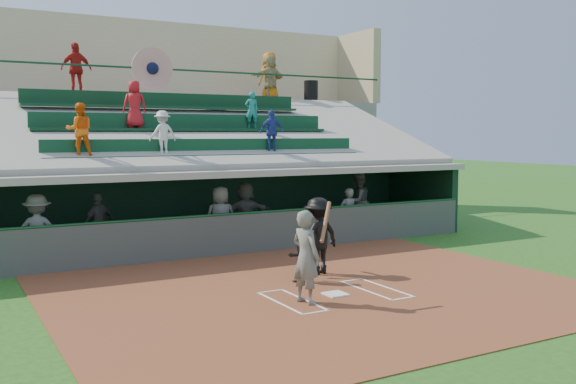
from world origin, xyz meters
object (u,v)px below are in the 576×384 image
home_plate (335,294)px  catcher (299,256)px  batter_at_plate (306,256)px  trash_bin (311,91)px

home_plate → catcher: catcher is taller
batter_at_plate → trash_bin: trash_bin is taller
home_plate → trash_bin: trash_bin is taller
catcher → trash_bin: size_ratio=1.32×
home_plate → batter_at_plate: batter_at_plate is taller
trash_bin → catcher: bearing=-122.2°
trash_bin → batter_at_plate: bearing=-121.5°
home_plate → trash_bin: bearing=60.9°
batter_at_plate → catcher: (0.79, 1.62, -0.34)m
home_plate → catcher: (-0.05, 1.37, 0.56)m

